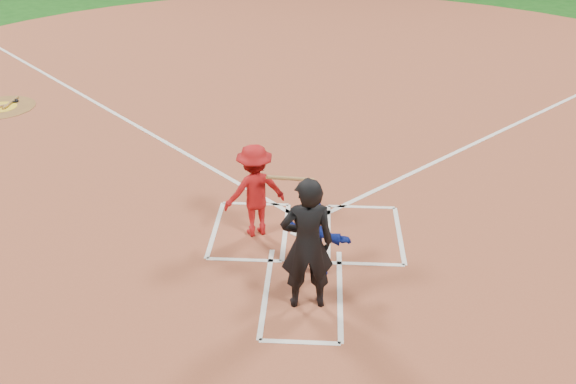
# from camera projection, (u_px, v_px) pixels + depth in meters

# --- Properties ---
(ground) EXTENTS (120.00, 120.00, 0.00)m
(ground) POSITION_uv_depth(u_px,v_px,m) (307.00, 232.00, 11.06)
(ground) COLOR #124812
(ground) RESTS_ON ground
(home_plate_dirt) EXTENTS (28.00, 28.00, 0.01)m
(home_plate_dirt) POSITION_uv_depth(u_px,v_px,m) (314.00, 107.00, 16.33)
(home_plate_dirt) COLOR brown
(home_plate_dirt) RESTS_ON ground
(home_plate) EXTENTS (0.60, 0.60, 0.02)m
(home_plate) POSITION_uv_depth(u_px,v_px,m) (307.00, 231.00, 11.06)
(home_plate) COLOR white
(home_plate) RESTS_ON home_plate_dirt
(on_deck_circle) EXTENTS (1.70, 1.70, 0.01)m
(on_deck_circle) POSITION_uv_depth(u_px,v_px,m) (1.00, 107.00, 16.27)
(on_deck_circle) COLOR brown
(on_deck_circle) RESTS_ON home_plate_dirt
(on_deck_logo) EXTENTS (0.80, 0.80, 0.00)m
(on_deck_logo) POSITION_uv_depth(u_px,v_px,m) (1.00, 107.00, 16.27)
(on_deck_logo) COLOR yellow
(on_deck_logo) RESTS_ON on_deck_circle
(on_deck_bat_a) EXTENTS (0.07, 0.84, 0.06)m
(on_deck_bat_a) POSITION_uv_depth(u_px,v_px,m) (10.00, 103.00, 16.47)
(on_deck_bat_a) COLOR olive
(on_deck_bat_a) RESTS_ON on_deck_circle
(bat_weight_donut) EXTENTS (0.19, 0.19, 0.05)m
(bat_weight_donut) POSITION_uv_depth(u_px,v_px,m) (15.00, 101.00, 16.60)
(bat_weight_donut) COLOR black
(bat_weight_donut) RESTS_ON on_deck_circle
(catcher) EXTENTS (1.22, 0.81, 1.26)m
(catcher) POSITION_uv_depth(u_px,v_px,m) (312.00, 238.00, 9.70)
(catcher) COLOR #13279E
(catcher) RESTS_ON home_plate_dirt
(umpire) EXTENTS (0.81, 0.59, 2.05)m
(umpire) POSITION_uv_depth(u_px,v_px,m) (307.00, 244.00, 8.85)
(umpire) COLOR black
(umpire) RESTS_ON home_plate_dirt
(chalk_markings) EXTENTS (28.35, 17.32, 0.01)m
(chalk_markings) POSITION_uv_depth(u_px,v_px,m) (314.00, 117.00, 15.70)
(chalk_markings) COLOR white
(chalk_markings) RESTS_ON home_plate_dirt
(batter_at_plate) EXTENTS (1.60, 0.98, 1.63)m
(batter_at_plate) POSITION_uv_depth(u_px,v_px,m) (255.00, 191.00, 10.65)
(batter_at_plate) COLOR #AA1215
(batter_at_plate) RESTS_ON home_plate_dirt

